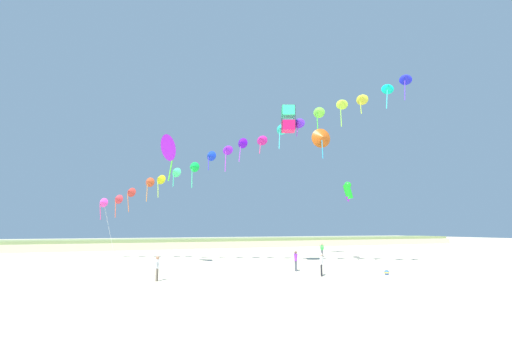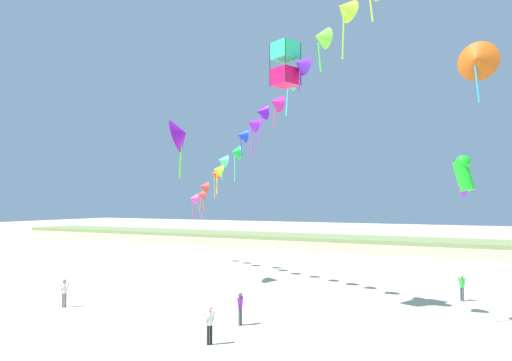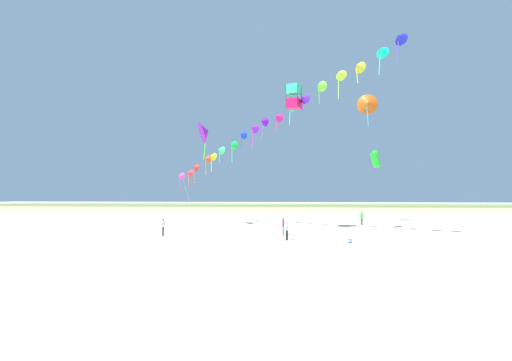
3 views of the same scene
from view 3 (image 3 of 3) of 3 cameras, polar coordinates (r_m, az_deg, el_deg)
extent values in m
plane|color=beige|center=(23.81, 1.68, -11.73)|extent=(240.00, 240.00, 0.00)
cube|color=beige|center=(70.76, 3.73, -4.80)|extent=(120.00, 10.15, 1.15)
cube|color=#7A8E56|center=(70.72, 3.73, -4.20)|extent=(120.00, 8.63, 0.66)
cylinder|color=#474C56|center=(32.46, 4.55, -8.39)|extent=(0.12, 0.12, 0.82)
cylinder|color=#474C56|center=(32.61, 4.55, -8.36)|extent=(0.12, 0.12, 0.82)
cylinder|color=purple|center=(32.47, 4.55, -7.15)|extent=(0.22, 0.22, 0.58)
cylinder|color=purple|center=(32.28, 4.55, -7.11)|extent=(0.08, 0.19, 0.55)
cylinder|color=purple|center=(32.65, 4.55, -7.05)|extent=(0.08, 0.19, 0.55)
sphere|color=brown|center=(32.43, 4.55, -6.44)|extent=(0.22, 0.22, 0.22)
cylinder|color=#726656|center=(33.28, -15.16, -8.17)|extent=(0.12, 0.12, 0.82)
cylinder|color=#726656|center=(33.18, -15.36, -8.18)|extent=(0.12, 0.12, 0.82)
cylinder|color=white|center=(33.16, -15.25, -6.97)|extent=(0.22, 0.22, 0.58)
cylinder|color=white|center=(33.28, -15.00, -6.87)|extent=(0.17, 0.21, 0.55)
cylinder|color=white|center=(33.03, -15.49, -6.91)|extent=(0.17, 0.21, 0.55)
sphere|color=#9E7051|center=(33.13, -15.24, -6.26)|extent=(0.22, 0.22, 0.22)
cylinder|color=black|center=(29.29, 5.23, -9.06)|extent=(0.12, 0.12, 0.84)
cylinder|color=black|center=(29.16, 5.09, -9.10)|extent=(0.12, 0.12, 0.84)
cylinder|color=white|center=(29.14, 5.16, -7.68)|extent=(0.22, 0.22, 0.59)
cylinder|color=white|center=(29.31, 5.33, -7.56)|extent=(0.17, 0.21, 0.56)
cylinder|color=white|center=(28.97, 4.98, -7.63)|extent=(0.17, 0.21, 0.56)
sphere|color=beige|center=(29.10, 5.15, -6.87)|extent=(0.23, 0.23, 0.23)
cylinder|color=#474C56|center=(44.64, 17.29, -6.54)|extent=(0.12, 0.12, 0.84)
cylinder|color=#474C56|center=(44.71, 17.12, -6.54)|extent=(0.12, 0.12, 0.84)
cylinder|color=green|center=(44.62, 17.19, -5.62)|extent=(0.22, 0.22, 0.60)
cylinder|color=green|center=(44.53, 17.41, -5.57)|extent=(0.21, 0.19, 0.57)
cylinder|color=green|center=(44.71, 16.98, -5.56)|extent=(0.21, 0.19, 0.57)
sphere|color=tan|center=(44.60, 17.19, -5.08)|extent=(0.23, 0.23, 0.23)
cone|color=#EE3EB6|center=(53.08, -12.49, 0.73)|extent=(1.34, 1.24, 1.14)
cylinder|color=#E53985|center=(53.16, -12.58, -0.51)|extent=(0.25, 0.10, 1.85)
cone|color=#CC3640|center=(51.67, -11.10, 1.24)|extent=(1.40, 1.35, 1.20)
cylinder|color=#E55639|center=(51.74, -11.20, -0.10)|extent=(0.14, 0.24, 1.98)
cone|color=#C1362D|center=(49.87, -10.14, 2.17)|extent=(1.40, 1.35, 1.20)
cylinder|color=orange|center=(49.92, -10.24, 0.70)|extent=(0.32, 0.29, 2.10)
cone|color=#C14623|center=(48.53, -8.24, 3.57)|extent=(1.32, 1.22, 1.12)
cylinder|color=orange|center=(48.55, -8.35, 2.11)|extent=(0.10, 0.30, 2.02)
cone|color=#CED418|center=(47.08, -7.33, 4.04)|extent=(1.43, 1.41, 1.22)
cylinder|color=#B6E539|center=(47.09, -7.45, 2.61)|extent=(0.16, 0.23, 1.90)
cone|color=#41F085|center=(45.39, -5.97, 5.08)|extent=(1.41, 1.40, 1.21)
cylinder|color=#39E5A5|center=(45.40, -6.10, 3.89)|extent=(0.09, 0.22, 1.44)
cone|color=green|center=(44.14, -3.89, 5.92)|extent=(1.32, 1.22, 1.12)
cylinder|color=#39E58F|center=(44.10, -4.02, 4.27)|extent=(0.09, 0.14, 2.09)
cone|color=#1235D3|center=(42.62, -2.31, 7.64)|extent=(1.30, 1.30, 1.12)
cylinder|color=#4339E5|center=(42.59, -2.45, 6.42)|extent=(0.14, 0.24, 1.37)
cone|color=purple|center=(41.38, -0.40, 8.73)|extent=(1.42, 1.37, 1.22)
cylinder|color=#BF39E5|center=(41.27, -0.55, 6.92)|extent=(0.09, 0.28, 2.16)
cone|color=#580CCE|center=(40.39, 1.22, 9.80)|extent=(1.29, 1.30, 1.12)
cylinder|color=#A639E5|center=(40.28, 1.07, 8.20)|extent=(0.29, 0.17, 1.81)
cone|color=#C31C85|center=(39.04, 3.61, 10.52)|extent=(1.41, 1.36, 1.20)
cylinder|color=#E5397B|center=(38.95, 3.45, 9.23)|extent=(0.20, 0.13, 1.31)
cone|color=#25D6AF|center=(37.79, 5.85, 12.27)|extent=(1.28, 1.29, 1.11)
cylinder|color=#39E2E5|center=(37.62, 5.68, 10.56)|extent=(0.20, 0.12, 1.83)
cone|color=#6427E9|center=(36.68, 7.98, 13.50)|extent=(1.43, 1.39, 1.22)
cylinder|color=#9839E5|center=(36.56, 7.80, 12.19)|extent=(0.18, 0.21, 1.25)
cone|color=#74E43B|center=(35.96, 10.68, 15.28)|extent=(1.30, 1.25, 1.11)
cylinder|color=#49E539|center=(35.76, 10.49, 13.73)|extent=(0.18, 0.16, 1.54)
cone|color=#B8E836|center=(34.97, 13.79, 16.86)|extent=(1.42, 1.36, 1.22)
cylinder|color=#8DE539|center=(34.65, 13.59, 14.80)|extent=(0.14, 0.19, 2.14)
cone|color=gold|center=(34.44, 16.72, 17.76)|extent=(1.36, 1.35, 1.17)
cylinder|color=#C2E539|center=(34.22, 16.50, 16.35)|extent=(0.20, 0.12, 1.30)
cone|color=#0BE5BB|center=(33.46, 20.15, 19.61)|extent=(1.43, 1.39, 1.22)
cylinder|color=#39DDE5|center=(33.12, 19.93, 17.74)|extent=(0.20, 0.19, 1.83)
cone|color=#1E22D3|center=(33.26, 22.82, 21.11)|extent=(1.40, 1.39, 1.20)
cylinder|color=#5F39E5|center=(32.88, 22.59, 19.20)|extent=(0.16, 0.17, 1.89)
cylinder|color=silver|center=(53.67, -11.25, -2.75)|extent=(1.61, 1.49, 6.60)
cone|color=purple|center=(41.58, -8.48, 8.04)|extent=(2.43, 2.98, 2.72)
cone|color=#50E52D|center=(41.58, -8.48, 8.07)|extent=(1.38, 1.66, 1.51)
cylinder|color=#50E52D|center=(41.30, -8.49, 5.51)|extent=(0.48, 0.43, 2.91)
cylinder|color=#1AD321|center=(39.96, 19.24, 3.21)|extent=(1.32, 1.12, 1.75)
sphere|color=#1AD321|center=(40.03, 19.23, 4.25)|extent=(0.77, 0.77, 0.77)
cone|color=#A12DE5|center=(39.89, 19.25, 1.93)|extent=(0.87, 0.87, 0.59)
sphere|color=black|center=(40.05, 19.22, 4.56)|extent=(0.16, 0.16, 0.16)
cone|color=#C85414|center=(47.17, 18.09, 12.07)|extent=(2.74, 1.41, 2.63)
cone|color=#2DB0E5|center=(47.17, 18.09, 12.10)|extent=(1.52, 0.83, 1.45)
cylinder|color=#2DB0E5|center=(46.81, 18.11, 10.18)|extent=(0.33, 0.33, 2.42)
cube|color=#E11151|center=(36.72, 6.33, 12.59)|extent=(1.62, 1.62, 0.97)
cube|color=#2DE591|center=(37.13, 6.32, 14.82)|extent=(1.62, 1.62, 0.97)
cylinder|color=black|center=(37.28, 7.59, 13.56)|extent=(0.04, 0.04, 2.46)
cylinder|color=black|center=(37.69, 5.75, 13.38)|extent=(0.04, 0.04, 2.46)
cylinder|color=black|center=(36.58, 5.03, 13.86)|extent=(0.04, 0.04, 2.46)
cylinder|color=black|center=(36.15, 6.92, 14.06)|extent=(0.04, 0.04, 2.46)
sphere|color=blue|center=(28.55, 15.36, -9.67)|extent=(0.36, 0.36, 0.36)
cylinder|color=yellow|center=(28.55, 15.36, -9.67)|extent=(0.36, 0.36, 0.09)
camera|label=1|loc=(15.48, -58.81, -3.12)|focal=24.00mm
camera|label=2|loc=(16.49, 47.34, 6.27)|focal=32.00mm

